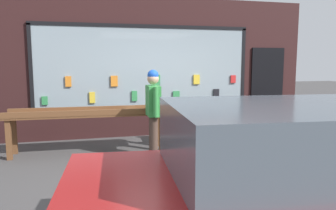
{
  "coord_description": "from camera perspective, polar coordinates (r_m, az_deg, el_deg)",
  "views": [
    {
      "loc": [
        -1.75,
        -5.25,
        1.76
      ],
      "look_at": [
        -0.16,
        0.94,
        0.9
      ],
      "focal_mm": 35.0,
      "sensor_mm": 36.0,
      "label": 1
    }
  ],
  "objects": [
    {
      "name": "small_dog",
      "position": [
        6.01,
        2.77,
        -6.57
      ],
      "size": [
        0.36,
        0.5,
        0.41
      ],
      "rotation": [
        0.0,
        0.0,
        1.06
      ],
      "color": "white",
      "rests_on": "ground_plane"
    },
    {
      "name": "display_table_right",
      "position": [
        7.33,
        13.77,
        -0.66
      ],
      "size": [
        3.0,
        0.7,
        0.9
      ],
      "color": "brown",
      "rests_on": "ground_plane"
    },
    {
      "name": "display_table_left",
      "position": [
        6.47,
        -13.66,
        -2.02
      ],
      "size": [
        3.0,
        0.67,
        0.87
      ],
      "color": "brown",
      "rests_on": "ground_plane"
    },
    {
      "name": "parked_car",
      "position": [
        3.05,
        22.17,
        -12.48
      ],
      "size": [
        4.07,
        2.11,
        1.41
      ],
      "rotation": [
        0.0,
        0.0,
        -0.09
      ],
      "color": "#A51919",
      "rests_on": "ground_plane"
    },
    {
      "name": "person_browsing",
      "position": [
        5.95,
        -2.6,
        -0.37
      ],
      "size": [
        0.24,
        0.65,
        1.61
      ],
      "rotation": [
        0.0,
        0.0,
        1.53
      ],
      "color": "#4C382D",
      "rests_on": "ground_plane"
    },
    {
      "name": "shopfront_facade",
      "position": [
        7.84,
        -1.37,
        6.51
      ],
      "size": [
        7.35,
        0.29,
        3.24
      ],
      "color": "#331919",
      "rests_on": "ground_plane"
    },
    {
      "name": "ground_plane",
      "position": [
        5.81,
        3.94,
        -10.03
      ],
      "size": [
        40.0,
        40.0,
        0.0
      ],
      "primitive_type": "plane",
      "color": "#474444"
    }
  ]
}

